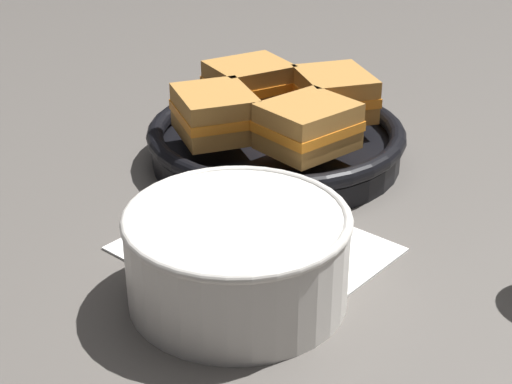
# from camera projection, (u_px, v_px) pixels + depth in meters

# --- Properties ---
(ground_plane) EXTENTS (4.00, 4.00, 0.00)m
(ground_plane) POSITION_uv_depth(u_px,v_px,m) (281.00, 234.00, 0.70)
(ground_plane) COLOR #56514C
(napkin) EXTENTS (0.22, 0.20, 0.00)m
(napkin) POSITION_uv_depth(u_px,v_px,m) (255.00, 248.00, 0.68)
(napkin) COLOR white
(napkin) RESTS_ON ground_plane
(soup_bowl) EXTENTS (0.17, 0.17, 0.07)m
(soup_bowl) POSITION_uv_depth(u_px,v_px,m) (237.00, 251.00, 0.59)
(soup_bowl) COLOR silver
(soup_bowl) RESTS_ON ground_plane
(spoon) EXTENTS (0.17, 0.05, 0.01)m
(spoon) POSITION_uv_depth(u_px,v_px,m) (265.00, 267.00, 0.64)
(spoon) COLOR #B7B7BC
(spoon) RESTS_ON napkin
(skillet) EXTENTS (0.27, 0.27, 0.04)m
(skillet) POSITION_uv_depth(u_px,v_px,m) (276.00, 142.00, 0.83)
(skillet) COLOR black
(skillet) RESTS_ON ground_plane
(sandwich_near_left) EXTENTS (0.07, 0.09, 0.05)m
(sandwich_near_left) POSITION_uv_depth(u_px,v_px,m) (308.00, 126.00, 0.76)
(sandwich_near_left) COLOR #B27A38
(sandwich_near_left) RESTS_ON skillet
(sandwich_near_right) EXTENTS (0.11, 0.10, 0.05)m
(sandwich_near_right) POSITION_uv_depth(u_px,v_px,m) (334.00, 94.00, 0.84)
(sandwich_near_right) COLOR #B27A38
(sandwich_near_right) RESTS_ON skillet
(sandwich_far_left) EXTENTS (0.09, 0.10, 0.05)m
(sandwich_far_left) POSITION_uv_depth(u_px,v_px,m) (249.00, 83.00, 0.87)
(sandwich_far_left) COLOR #B27A38
(sandwich_far_left) RESTS_ON skillet
(sandwich_far_right) EXTENTS (0.11, 0.10, 0.05)m
(sandwich_far_right) POSITION_uv_depth(u_px,v_px,m) (215.00, 113.00, 0.79)
(sandwich_far_right) COLOR #B27A38
(sandwich_far_right) RESTS_ON skillet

